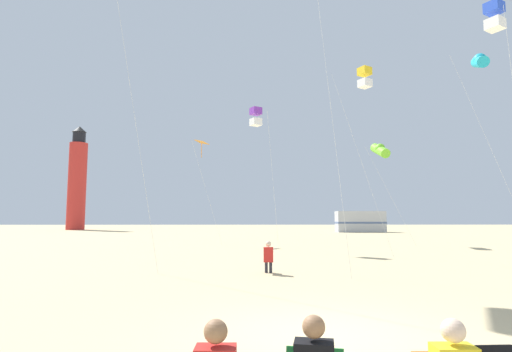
% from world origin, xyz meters
% --- Properties ---
extents(ground, '(200.00, 200.00, 0.00)m').
position_xyz_m(ground, '(0.00, 0.00, 0.00)').
color(ground, '#CCB584').
extents(kite_flyer_standing, '(0.35, 0.52, 1.16)m').
position_xyz_m(kite_flyer_standing, '(-0.60, 7.56, 0.61)').
color(kite_flyer_standing, red).
rests_on(kite_flyer_standing, ground).
extents(kite_tube_lime, '(3.45, 3.03, 7.73)m').
position_xyz_m(kite_tube_lime, '(8.62, 22.71, 7.03)').
color(kite_tube_lime, silver).
rests_on(kite_tube_lime, ground).
extents(kite_box_violet, '(1.85, 2.10, 8.85)m').
position_xyz_m(kite_box_violet, '(-0.84, 17.75, 8.27)').
color(kite_box_violet, silver).
rests_on(kite_box_violet, ground).
extents(kite_box_blue, '(1.28, 1.28, 10.73)m').
position_xyz_m(kite_box_blue, '(8.71, 8.45, 10.13)').
color(kite_box_blue, silver).
rests_on(kite_box_blue, ground).
extents(kite_diamond_orange, '(2.27, 2.27, 7.92)m').
position_xyz_m(kite_diamond_orange, '(-4.84, 23.36, 7.42)').
color(kite_diamond_orange, silver).
rests_on(kite_diamond_orange, ground).
extents(kite_tube_cyan, '(3.48, 3.73, 12.36)m').
position_xyz_m(kite_tube_cyan, '(13.10, 16.89, 11.65)').
color(kite_tube_cyan, silver).
rests_on(kite_tube_cyan, ground).
extents(kite_box_gold, '(2.63, 2.43, 10.42)m').
position_xyz_m(kite_box_gold, '(5.24, 14.88, 9.82)').
color(kite_box_gold, silver).
rests_on(kite_box_gold, ground).
extents(lighthouse_distant, '(2.80, 2.80, 16.80)m').
position_xyz_m(lighthouse_distant, '(-28.85, 58.19, 7.84)').
color(lighthouse_distant, red).
rests_on(lighthouse_distant, ground).
extents(rv_van_silver, '(6.44, 2.35, 2.80)m').
position_xyz_m(rv_van_silver, '(13.80, 47.13, 1.39)').
color(rv_van_silver, '#B7BABF').
rests_on(rv_van_silver, ground).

